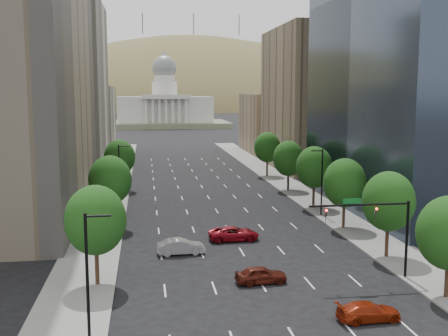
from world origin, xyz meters
name	(u,v)px	position (x,y,z in m)	size (l,w,h in m)	color
sidewalk_left	(104,214)	(-15.50, 60.00, 0.07)	(6.00, 200.00, 0.15)	slate
sidewalk_right	(323,207)	(15.50, 60.00, 0.07)	(6.00, 200.00, 0.15)	slate
midrise_cream_left	(69,87)	(-25.00, 103.00, 17.50)	(14.00, 30.00, 35.00)	beige
filler_left	(87,120)	(-25.00, 136.00, 9.00)	(14.00, 26.00, 18.00)	beige
parking_tan_right	(307,99)	(25.00, 100.00, 15.00)	(14.00, 30.00, 30.00)	#8C7759
filler_right	(272,123)	(25.00, 133.00, 8.00)	(14.00, 26.00, 16.00)	#8C7759
tree_right_1	(389,201)	(14.00, 36.00, 5.75)	(5.20, 5.20, 8.75)	#382316
tree_right_2	(345,183)	(14.00, 48.00, 5.60)	(5.20, 5.20, 8.61)	#382316
tree_right_3	(314,167)	(14.00, 60.00, 5.89)	(5.20, 5.20, 8.89)	#382316
tree_right_4	(288,158)	(14.00, 74.00, 5.46)	(5.20, 5.20, 8.46)	#382316
tree_right_5	(267,147)	(14.00, 90.00, 5.75)	(5.20, 5.20, 8.75)	#382316
tree_left_0	(95,220)	(-14.00, 32.00, 5.75)	(5.20, 5.20, 8.75)	#382316
tree_left_1	(110,180)	(-14.00, 52.00, 5.96)	(5.20, 5.20, 8.97)	#382316
tree_left_2	(120,157)	(-14.00, 78.00, 5.68)	(5.20, 5.20, 8.68)	#382316
streetlight_rn	(321,180)	(13.44, 55.00, 4.84)	(1.70, 0.20, 9.00)	black
streetlight_ls	(88,278)	(-13.44, 20.00, 4.84)	(1.70, 0.20, 9.00)	black
streetlight_ln	(120,173)	(-13.44, 65.00, 4.84)	(1.70, 0.20, 9.00)	black
traffic_signal	(381,222)	(10.53, 30.00, 5.17)	(9.12, 0.40, 7.38)	black
capitol	(165,109)	(0.00, 249.71, 8.58)	(60.00, 40.00, 35.20)	#596647
foothills	(185,141)	(34.67, 599.39, -37.78)	(720.00, 413.00, 263.00)	brown
car_red_near	(369,311)	(6.08, 21.82, 0.69)	(1.92, 4.72, 1.37)	maroon
car_maroon	(261,275)	(0.00, 30.59, 0.76)	(1.80, 4.47, 1.52)	#4A150C
car_silver	(181,247)	(-6.31, 40.10, 0.80)	(1.70, 4.87, 1.60)	#96959A
car_red_far	(234,233)	(-0.11, 44.59, 0.78)	(2.60, 5.64, 1.57)	maroon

